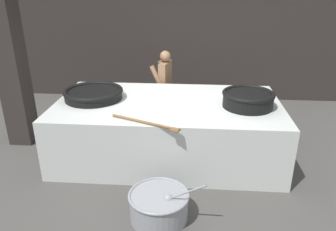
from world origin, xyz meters
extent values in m
plane|color=#474442|center=(0.00, 0.00, 0.00)|extent=(60.00, 60.00, 0.00)
cube|color=#2D2826|center=(0.00, 3.09, 2.12)|extent=(8.68, 0.24, 4.25)
cube|color=#2D2826|center=(-2.74, 0.31, 2.12)|extent=(0.41, 0.41, 4.25)
cube|color=silver|center=(0.00, 0.00, 0.49)|extent=(3.67, 1.98, 0.97)
cylinder|color=black|center=(-1.26, 0.06, 1.04)|extent=(0.95, 0.95, 0.13)
torus|color=black|center=(-1.26, 0.06, 1.11)|extent=(0.99, 0.99, 0.08)
cylinder|color=black|center=(1.27, -0.12, 1.08)|extent=(0.78, 0.78, 0.22)
torus|color=black|center=(1.27, -0.12, 1.19)|extent=(0.81, 0.81, 0.06)
cylinder|color=brown|center=(-0.26, -0.89, 0.99)|extent=(1.00, 0.47, 0.04)
cube|color=brown|center=(0.18, -1.08, 0.98)|extent=(0.15, 0.14, 0.02)
cylinder|color=#8C6647|center=(-0.18, 1.26, 0.38)|extent=(0.11, 0.11, 0.75)
cylinder|color=#8C6647|center=(-0.14, 1.42, 0.38)|extent=(0.11, 0.11, 0.75)
cube|color=olive|center=(-0.16, 1.34, 0.53)|extent=(0.23, 0.27, 0.49)
cube|color=#8C6647|center=(-0.16, 1.34, 1.03)|extent=(0.25, 0.48, 0.56)
cylinder|color=#8C6647|center=(-0.30, 1.14, 1.03)|extent=(0.32, 0.16, 0.51)
cylinder|color=#8C6647|center=(-0.20, 1.59, 1.03)|extent=(0.32, 0.16, 0.51)
sphere|color=#8C6647|center=(-0.16, 1.34, 1.43)|extent=(0.21, 0.21, 0.21)
cylinder|color=gray|center=(0.01, -1.66, 0.17)|extent=(0.74, 0.74, 0.35)
torus|color=gray|center=(0.01, -1.66, 0.35)|extent=(0.77, 0.77, 0.04)
cylinder|color=#6B9347|center=(0.01, -1.66, 0.25)|extent=(0.65, 0.65, 0.09)
sphere|color=gray|center=(0.13, -1.70, 0.33)|extent=(0.13, 0.13, 0.13)
cylinder|color=gray|center=(0.36, -1.78, 0.50)|extent=(0.48, 0.19, 0.36)
camera|label=1|loc=(0.39, -5.02, 2.86)|focal=35.00mm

